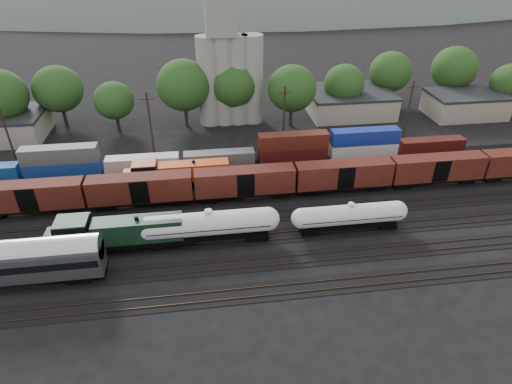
{
  "coord_description": "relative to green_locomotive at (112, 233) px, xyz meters",
  "views": [
    {
      "loc": [
        -3.05,
        -50.31,
        35.69
      ],
      "look_at": [
        4.1,
        2.0,
        3.0
      ],
      "focal_mm": 30.0,
      "sensor_mm": 36.0,
      "label": 1
    }
  ],
  "objects": [
    {
      "name": "tank_car_b",
      "position": [
        31.18,
        0.0,
        -0.26
      ],
      "size": [
        16.16,
        2.89,
        4.24
      ],
      "color": "silver",
      "rests_on": "ground"
    },
    {
      "name": "industrial_sheds",
      "position": [
        21.85,
        40.25,
        -0.23
      ],
      "size": [
        119.38,
        17.26,
        5.1
      ],
      "color": "#9E937F",
      "rests_on": "ground"
    },
    {
      "name": "container_wall",
      "position": [
        0.82,
        20.0,
        -0.4
      ],
      "size": [
        163.26,
        2.6,
        5.8
      ],
      "color": "black",
      "rests_on": "ground"
    },
    {
      "name": "tracks",
      "position": [
        15.23,
        5.0,
        -2.74
      ],
      "size": [
        180.0,
        33.2,
        0.2
      ],
      "color": "black",
      "rests_on": "ground"
    },
    {
      "name": "ground",
      "position": [
        15.23,
        5.0,
        -2.79
      ],
      "size": [
        600.0,
        600.0,
        0.0
      ],
      "primitive_type": "plane",
      "color": "black"
    },
    {
      "name": "utility_poles",
      "position": [
        15.23,
        27.0,
        3.42
      ],
      "size": [
        122.2,
        0.36,
        12.0
      ],
      "color": "black",
      "rests_on": "ground"
    },
    {
      "name": "distant_hills",
      "position": [
        39.14,
        265.0,
        -23.35
      ],
      "size": [
        860.0,
        286.0,
        130.0
      ],
      "color": "#59665B",
      "rests_on": "ground"
    },
    {
      "name": "tank_car_a",
      "position": [
        12.24,
        0.0,
        0.08
      ],
      "size": [
        18.52,
        3.32,
        4.85
      ],
      "color": "silver",
      "rests_on": "ground"
    },
    {
      "name": "orange_locomotive",
      "position": [
        7.43,
        15.0,
        -0.2
      ],
      "size": [
        18.18,
        3.03,
        4.54
      ],
      "color": "black",
      "rests_on": "ground"
    },
    {
      "name": "boxcar_string",
      "position": [
        33.43,
        10.0,
        0.33
      ],
      "size": [
        169.0,
        2.9,
        4.2
      ],
      "color": "black",
      "rests_on": "ground"
    },
    {
      "name": "green_locomotive",
      "position": [
        0.0,
        0.0,
        0.0
      ],
      "size": [
        18.6,
        3.28,
        4.92
      ],
      "color": "black",
      "rests_on": "ground"
    },
    {
      "name": "grain_silo",
      "position": [
        18.51,
        41.0,
        8.47
      ],
      "size": [
        13.4,
        5.0,
        29.0
      ],
      "color": "gray",
      "rests_on": "ground"
    },
    {
      "name": "tree_band",
      "position": [
        14.36,
        42.53,
        4.95
      ],
      "size": [
        163.98,
        19.45,
        13.83
      ],
      "color": "black",
      "rests_on": "ground"
    }
  ]
}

